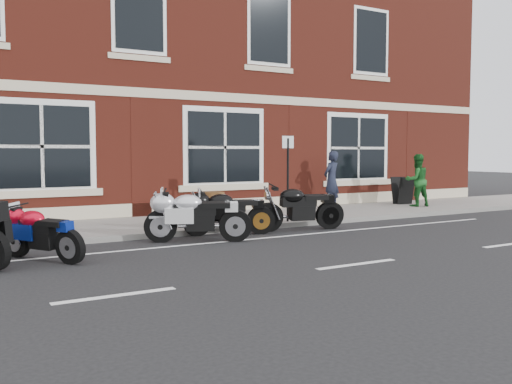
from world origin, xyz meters
TOP-DOWN VIEW (x-y plane):
  - ground at (0.00, 0.00)m, footprint 80.00×80.00m
  - sidewalk at (0.00, 3.00)m, footprint 30.00×3.00m
  - kerb at (0.00, 1.42)m, footprint 30.00×0.16m
  - pub_building at (0.00, 10.50)m, footprint 24.00×12.00m
  - moto_sport_red at (-4.35, 0.00)m, footprint 1.06×1.69m
  - moto_sport_black at (-0.27, 1.01)m, footprint 1.98×0.79m
  - moto_sport_silver at (-1.28, 0.47)m, footprint 2.00×1.12m
  - moto_naked_black at (1.50, 0.85)m, footprint 2.17×0.66m
  - pedestrian_left at (4.78, 3.73)m, footprint 0.75×0.62m
  - pedestrian_right at (7.44, 2.78)m, footprint 0.93×0.81m
  - a_board_sign at (7.61, 3.55)m, footprint 0.61×0.48m
  - barrel_planter at (0.69, 3.58)m, footprint 0.58×0.58m
  - parking_sign at (1.72, 1.58)m, footprint 0.30×0.08m

SIDE VIEW (x-z plane):
  - ground at x=0.00m, z-range 0.00..0.00m
  - sidewalk at x=0.00m, z-range 0.00..0.12m
  - kerb at x=0.00m, z-range 0.00..0.12m
  - barrel_planter at x=0.69m, z-range 0.12..0.77m
  - moto_sport_red at x=-4.35m, z-range 0.06..0.92m
  - moto_sport_black at x=-0.27m, z-range 0.07..0.99m
  - moto_sport_silver at x=-1.28m, z-range 0.07..1.05m
  - moto_naked_black at x=1.50m, z-range 0.07..1.06m
  - a_board_sign at x=7.61m, z-range 0.12..1.02m
  - pedestrian_right at x=7.44m, z-range 0.12..1.77m
  - pedestrian_left at x=4.78m, z-range 0.12..1.87m
  - parking_sign at x=1.72m, z-range 0.28..2.39m
  - pub_building at x=0.00m, z-range 0.00..12.00m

